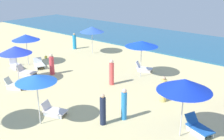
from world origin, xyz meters
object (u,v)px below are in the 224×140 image
(lounge_chair_9_1, at_px, (14,85))
(beachgoer_4, at_px, (163,90))
(umbrella_3, at_px, (92,29))
(umbrella_5, at_px, (142,44))
(beach_ball_0, at_px, (46,57))
(lounge_chair_5_0, at_px, (143,68))
(umbrella_0, at_px, (185,85))
(lounge_chair_0_0, at_px, (198,127))
(beachgoer_6, at_px, (112,73))
(lounge_chair_9_0, at_px, (26,72))
(umbrella_2, at_px, (36,78))
(beachgoer_1, at_px, (74,42))
(umbrella_8, at_px, (26,37))
(beachgoer_3, at_px, (124,105))
(beachgoer_5, at_px, (103,110))
(umbrella_9, at_px, (15,50))
(beachgoer_2, at_px, (52,65))
(lounge_chair_2_0, at_px, (54,110))
(lounge_chair_8_1, at_px, (39,64))
(lounge_chair_8_0, at_px, (16,65))

(lounge_chair_9_1, xyz_separation_m, beachgoer_4, (8.18, 4.52, 0.42))
(umbrella_3, distance_m, umbrella_5, 7.21)
(beach_ball_0, bearing_deg, lounge_chair_5_0, 17.74)
(umbrella_0, relative_size, lounge_chair_0_0, 1.83)
(beachgoer_6, bearing_deg, lounge_chair_9_1, -34.00)
(lounge_chair_9_0, bearing_deg, beach_ball_0, 13.04)
(umbrella_2, distance_m, beachgoer_1, 14.44)
(lounge_chair_9_1, bearing_deg, lounge_chair_0_0, -102.55)
(umbrella_8, distance_m, beachgoer_3, 11.65)
(umbrella_3, distance_m, beachgoer_5, 12.89)
(umbrella_9, xyz_separation_m, beachgoer_2, (0.43, 2.48, -1.55))
(lounge_chair_9_0, bearing_deg, lounge_chair_2_0, -132.26)
(umbrella_5, xyz_separation_m, lounge_chair_8_1, (-7.21, -3.50, -2.14))
(lounge_chair_9_0, distance_m, beachgoer_4, 10.13)
(beachgoer_1, xyz_separation_m, beachgoer_6, (8.76, -4.73, 0.10))
(beachgoer_3, bearing_deg, lounge_chair_8_0, -141.43)
(lounge_chair_5_0, height_order, lounge_chair_8_0, lounge_chair_5_0)
(umbrella_8, distance_m, umbrella_9, 3.93)
(umbrella_0, bearing_deg, beach_ball_0, 166.23)
(umbrella_0, xyz_separation_m, beachgoer_3, (-2.88, -0.42, -1.69))
(lounge_chair_5_0, relative_size, beachgoer_6, 0.78)
(beachgoer_4, bearing_deg, beachgoer_1, -101.41)
(lounge_chair_9_1, relative_size, beachgoer_3, 0.80)
(beachgoer_2, bearing_deg, beachgoer_1, -128.32)
(lounge_chair_0_0, height_order, lounge_chair_5_0, lounge_chair_0_0)
(umbrella_2, relative_size, beachgoer_4, 1.67)
(umbrella_2, xyz_separation_m, beach_ball_0, (-8.87, 7.00, -2.26))
(beachgoer_5, bearing_deg, beachgoer_6, -127.21)
(umbrella_2, distance_m, beachgoer_6, 6.35)
(lounge_chair_2_0, bearing_deg, umbrella_9, 56.66)
(beachgoer_1, bearing_deg, umbrella_5, 30.77)
(umbrella_2, xyz_separation_m, beachgoer_3, (2.84, 3.00, -1.57))
(beach_ball_0, bearing_deg, beachgoer_3, -18.85)
(beachgoer_3, bearing_deg, lounge_chair_9_1, -126.30)
(lounge_chair_2_0, distance_m, beachgoer_6, 5.15)
(umbrella_9, height_order, beachgoer_2, umbrella_9)
(umbrella_3, height_order, beachgoer_5, umbrella_3)
(umbrella_9, height_order, beachgoer_5, umbrella_9)
(beachgoer_4, xyz_separation_m, beachgoer_6, (-3.91, 0.05, 0.12))
(umbrella_0, bearing_deg, lounge_chair_5_0, 134.77)
(beachgoer_2, xyz_separation_m, beachgoer_5, (7.60, -2.89, 0.03))
(umbrella_3, xyz_separation_m, umbrella_8, (-1.65, -5.77, 0.00))
(lounge_chair_0_0, height_order, umbrella_9, umbrella_9)
(umbrella_8, relative_size, beachgoer_1, 1.59)
(umbrella_5, xyz_separation_m, lounge_chair_9_1, (-4.88, -7.08, -2.13))
(umbrella_3, height_order, beachgoer_3, umbrella_3)
(lounge_chair_9_0, bearing_deg, lounge_chair_8_1, 2.80)
(lounge_chair_8_1, xyz_separation_m, lounge_chair_9_0, (0.73, -1.66, -0.00))
(lounge_chair_5_0, bearing_deg, beachgoer_6, 158.11)
(beachgoer_6, xyz_separation_m, beach_ball_0, (-8.25, 0.87, -0.70))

